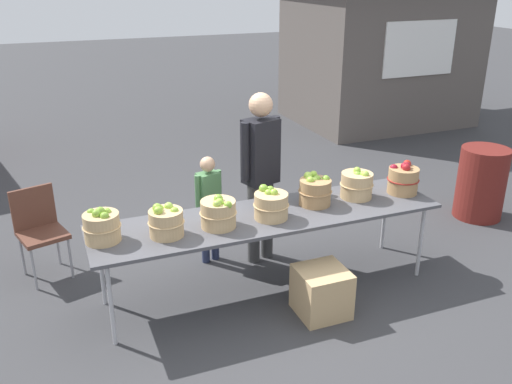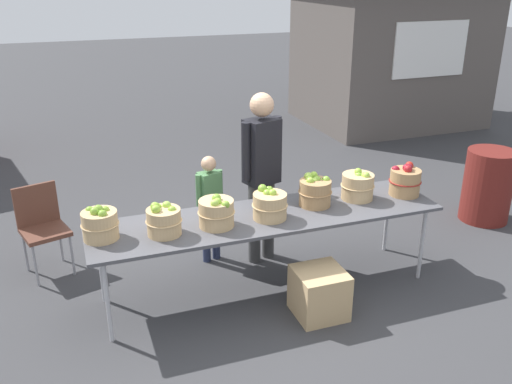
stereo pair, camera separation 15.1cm
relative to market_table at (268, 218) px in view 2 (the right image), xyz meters
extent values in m
plane|color=#38383A|center=(0.00, 0.00, -0.72)|extent=(40.00, 40.00, 0.00)
cube|color=#4C4C51|center=(0.00, 0.00, 0.02)|extent=(3.10, 0.76, 0.03)
cylinder|color=#B2B2B7|center=(-1.43, -0.30, -0.36)|extent=(0.04, 0.04, 0.72)
cylinder|color=#B2B2B7|center=(1.43, -0.30, -0.36)|extent=(0.04, 0.04, 0.72)
cylinder|color=#B2B2B7|center=(-1.43, 0.30, -0.36)|extent=(0.04, 0.04, 0.72)
cylinder|color=#B2B2B7|center=(1.43, 0.30, -0.36)|extent=(0.04, 0.04, 0.72)
cylinder|color=tan|center=(-1.41, 0.02, 0.15)|extent=(0.28, 0.28, 0.23)
torus|color=tan|center=(-1.41, 0.02, 0.16)|extent=(0.30, 0.30, 0.01)
sphere|color=#7AA833|center=(-1.44, 0.00, 0.28)|extent=(0.07, 0.07, 0.07)
sphere|color=#7AA833|center=(-1.38, -0.04, 0.27)|extent=(0.07, 0.07, 0.07)
sphere|color=#7AA833|center=(-1.41, 0.02, 0.29)|extent=(0.07, 0.07, 0.07)
sphere|color=#8CB738|center=(-1.41, 0.00, 0.26)|extent=(0.07, 0.07, 0.07)
sphere|color=#8CB738|center=(-1.35, 0.04, 0.26)|extent=(0.07, 0.07, 0.07)
sphere|color=#7AA833|center=(-1.47, 0.10, 0.26)|extent=(0.07, 0.07, 0.07)
sphere|color=#7AA833|center=(-1.40, 0.03, 0.26)|extent=(0.07, 0.07, 0.07)
cylinder|color=tan|center=(-0.92, -0.07, 0.14)|extent=(0.27, 0.27, 0.22)
torus|color=tan|center=(-0.92, -0.07, 0.15)|extent=(0.29, 0.29, 0.01)
sphere|color=#8CB738|center=(-0.98, -0.09, 0.27)|extent=(0.07, 0.07, 0.07)
sphere|color=#8CB738|center=(-0.95, 0.00, 0.24)|extent=(0.08, 0.08, 0.08)
sphere|color=#9EC647|center=(-0.88, -0.01, 0.26)|extent=(0.07, 0.07, 0.07)
sphere|color=#8CB738|center=(-0.85, -0.09, 0.25)|extent=(0.07, 0.07, 0.07)
sphere|color=#8CB738|center=(-0.97, -0.04, 0.27)|extent=(0.07, 0.07, 0.07)
cylinder|color=tan|center=(-0.48, -0.07, 0.15)|extent=(0.29, 0.29, 0.23)
torus|color=tan|center=(-0.48, -0.07, 0.16)|extent=(0.31, 0.31, 0.01)
sphere|color=#9EC647|center=(-0.51, -0.15, 0.28)|extent=(0.07, 0.07, 0.07)
sphere|color=#7AA833|center=(-0.47, -0.05, 0.28)|extent=(0.08, 0.08, 0.08)
sphere|color=#8CB738|center=(-0.48, -0.11, 0.27)|extent=(0.07, 0.07, 0.07)
sphere|color=#7AA833|center=(-0.43, -0.17, 0.26)|extent=(0.07, 0.07, 0.07)
cylinder|color=tan|center=(-0.01, -0.07, 0.15)|extent=(0.29, 0.29, 0.22)
torus|color=tan|center=(-0.01, -0.07, 0.16)|extent=(0.31, 0.31, 0.01)
sphere|color=#7AA833|center=(0.02, 0.03, 0.25)|extent=(0.07, 0.07, 0.07)
sphere|color=#8CB738|center=(0.02, -0.08, 0.27)|extent=(0.07, 0.07, 0.07)
sphere|color=#7AA833|center=(-0.04, 0.03, 0.27)|extent=(0.08, 0.08, 0.08)
sphere|color=#8CB738|center=(-0.03, -0.05, 0.26)|extent=(0.06, 0.06, 0.06)
cylinder|color=#A87F51|center=(0.48, 0.06, 0.15)|extent=(0.29, 0.29, 0.24)
torus|color=#A87F51|center=(0.48, 0.06, 0.16)|extent=(0.31, 0.31, 0.01)
sphere|color=#8CB738|center=(0.42, 0.05, 0.28)|extent=(0.07, 0.07, 0.07)
sphere|color=#9EC647|center=(0.45, 0.15, 0.28)|extent=(0.08, 0.08, 0.08)
sphere|color=#8CB738|center=(0.51, 0.16, 0.28)|extent=(0.07, 0.07, 0.07)
sphere|color=#7AA833|center=(0.58, 0.05, 0.26)|extent=(0.08, 0.08, 0.08)
sphere|color=#9EC647|center=(0.47, 0.07, 0.26)|extent=(0.06, 0.06, 0.06)
sphere|color=#7AA833|center=(0.51, 0.09, 0.26)|extent=(0.08, 0.08, 0.08)
sphere|color=#9EC647|center=(0.44, 0.12, 0.26)|extent=(0.08, 0.08, 0.08)
cylinder|color=tan|center=(0.91, 0.06, 0.15)|extent=(0.29, 0.29, 0.24)
torus|color=tan|center=(0.91, 0.06, 0.17)|extent=(0.31, 0.31, 0.01)
sphere|color=#7AA833|center=(0.95, 0.02, 0.27)|extent=(0.07, 0.07, 0.07)
sphere|color=#9EC647|center=(0.96, -0.01, 0.28)|extent=(0.07, 0.07, 0.07)
sphere|color=#7AA833|center=(0.91, 0.06, 0.26)|extent=(0.08, 0.08, 0.08)
sphere|color=#8CB738|center=(0.92, 0.08, 0.29)|extent=(0.07, 0.07, 0.07)
cylinder|color=#A87F51|center=(1.38, 0.00, 0.16)|extent=(0.28, 0.28, 0.25)
torus|color=maroon|center=(1.38, 0.00, 0.17)|extent=(0.30, 0.30, 0.01)
sphere|color=maroon|center=(1.41, 0.00, 0.31)|extent=(0.07, 0.07, 0.07)
sphere|color=maroon|center=(1.31, 0.06, 0.27)|extent=(0.08, 0.08, 0.08)
sphere|color=maroon|center=(1.38, -0.04, 0.30)|extent=(0.08, 0.08, 0.08)
sphere|color=#B22319|center=(1.46, 0.07, 0.29)|extent=(0.08, 0.08, 0.08)
sphere|color=maroon|center=(1.38, 0.00, 0.30)|extent=(0.07, 0.07, 0.07)
cylinder|color=#3F3F3F|center=(0.23, 0.59, -0.30)|extent=(0.12, 0.12, 0.83)
cylinder|color=#3F3F3F|center=(0.07, 0.54, -0.30)|extent=(0.12, 0.12, 0.83)
cube|color=black|center=(0.15, 0.57, 0.43)|extent=(0.36, 0.31, 0.62)
sphere|color=tan|center=(0.15, 0.57, 0.87)|extent=(0.22, 0.22, 0.22)
cylinder|color=black|center=(0.33, 0.62, 0.46)|extent=(0.09, 0.09, 0.55)
cylinder|color=black|center=(-0.02, 0.51, 0.46)|extent=(0.09, 0.09, 0.55)
cylinder|color=#262D4C|center=(-0.28, 0.72, -0.45)|extent=(0.08, 0.08, 0.54)
cylinder|color=#262D4C|center=(-0.38, 0.69, -0.45)|extent=(0.08, 0.08, 0.54)
cube|color=#4C7F4C|center=(-0.33, 0.71, 0.02)|extent=(0.23, 0.19, 0.40)
sphere|color=tan|center=(-0.33, 0.71, 0.31)|extent=(0.15, 0.15, 0.15)
cylinder|color=#4C7F4C|center=(-0.22, 0.74, 0.05)|extent=(0.06, 0.06, 0.36)
cylinder|color=#4C7F4C|center=(-0.44, 0.68, 0.05)|extent=(0.06, 0.06, 0.36)
cube|color=#59514C|center=(4.29, 4.90, 0.58)|extent=(3.04, 2.45, 2.60)
cube|color=white|center=(4.27, 3.69, 0.78)|extent=(1.40, 0.06, 0.90)
cube|color=brown|center=(-1.87, 0.98, -0.28)|extent=(0.50, 0.50, 0.04)
cube|color=brown|center=(-1.92, 1.15, -0.06)|extent=(0.39, 0.14, 0.40)
cylinder|color=gray|center=(-1.98, 0.77, -0.51)|extent=(0.02, 0.02, 0.42)
cylinder|color=gray|center=(-1.66, 0.86, -0.51)|extent=(0.02, 0.02, 0.42)
cylinder|color=gray|center=(-2.08, 1.09, -0.51)|extent=(0.02, 0.02, 0.42)
cylinder|color=gray|center=(-1.75, 1.19, -0.51)|extent=(0.02, 0.02, 0.42)
cylinder|color=maroon|center=(2.93, 0.57, -0.30)|extent=(0.55, 0.55, 0.84)
cube|color=tan|center=(0.27, -0.52, -0.51)|extent=(0.41, 0.41, 0.41)
camera|label=1|loc=(-1.72, -4.04, 2.03)|focal=38.77mm
camera|label=2|loc=(-1.58, -4.09, 2.03)|focal=38.77mm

